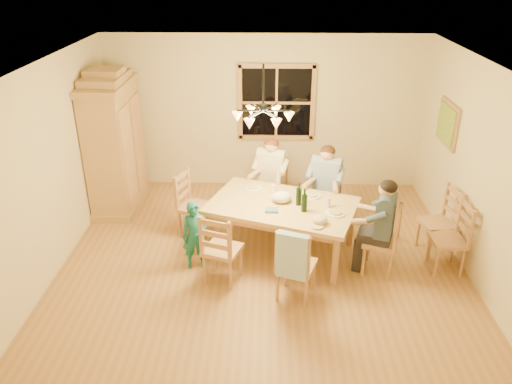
{
  "coord_description": "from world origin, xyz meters",
  "views": [
    {
      "loc": [
        0.07,
        -5.95,
        3.88
      ],
      "look_at": [
        -0.09,
        0.1,
        0.97
      ],
      "focal_mm": 35.0,
      "sensor_mm": 36.0,
      "label": 1
    }
  ],
  "objects_px": {
    "armoire": "(115,146)",
    "chair_spare_back": "(436,233)",
    "adult_woman": "(271,169)",
    "child": "(195,236)",
    "chair_near_left": "(223,260)",
    "chair_end_right": "(379,251)",
    "adult_slate_man": "(384,215)",
    "chair_far_right": "(324,209)",
    "adult_plaid_man": "(326,177)",
    "chandelier": "(263,115)",
    "wine_bottle_a": "(299,194)",
    "dining_table": "(282,210)",
    "chair_far_left": "(271,200)",
    "wine_bottle_b": "(304,200)",
    "chair_near_right": "(296,275)",
    "chair_spare_front": "(446,250)",
    "chair_end_left": "(195,216)"
  },
  "relations": [
    {
      "from": "armoire",
      "to": "adult_woman",
      "type": "relative_size",
      "value": 2.63
    },
    {
      "from": "wine_bottle_a",
      "to": "wine_bottle_b",
      "type": "height_order",
      "value": "same"
    },
    {
      "from": "dining_table",
      "to": "chair_spare_front",
      "type": "height_order",
      "value": "chair_spare_front"
    },
    {
      "from": "chair_end_left",
      "to": "adult_plaid_man",
      "type": "bearing_deg",
      "value": 117.98
    },
    {
      "from": "dining_table",
      "to": "chair_far_left",
      "type": "distance_m",
      "value": 1.11
    },
    {
      "from": "dining_table",
      "to": "chair_spare_back",
      "type": "bearing_deg",
      "value": 0.99
    },
    {
      "from": "wine_bottle_a",
      "to": "dining_table",
      "type": "bearing_deg",
      "value": 174.12
    },
    {
      "from": "child",
      "to": "wine_bottle_b",
      "type": "bearing_deg",
      "value": -1.69
    },
    {
      "from": "chair_spare_back",
      "to": "dining_table",
      "type": "bearing_deg",
      "value": 78.93
    },
    {
      "from": "chair_far_left",
      "to": "chandelier",
      "type": "bearing_deg",
      "value": 104.06
    },
    {
      "from": "chair_far_right",
      "to": "adult_plaid_man",
      "type": "relative_size",
      "value": 1.13
    },
    {
      "from": "chair_end_right",
      "to": "wine_bottle_a",
      "type": "distance_m",
      "value": 1.31
    },
    {
      "from": "chair_end_right",
      "to": "chair_spare_front",
      "type": "distance_m",
      "value": 0.89
    },
    {
      "from": "dining_table",
      "to": "chair_spare_back",
      "type": "distance_m",
      "value": 2.21
    },
    {
      "from": "dining_table",
      "to": "chair_far_right",
      "type": "height_order",
      "value": "chair_far_right"
    },
    {
      "from": "adult_plaid_man",
      "to": "armoire",
      "type": "bearing_deg",
      "value": 8.16
    },
    {
      "from": "chair_end_right",
      "to": "chair_far_right",
      "type": "bearing_deg",
      "value": 46.64
    },
    {
      "from": "chair_near_left",
      "to": "chair_spare_front",
      "type": "xyz_separation_m",
      "value": [
        2.95,
        0.31,
        0.0
      ]
    },
    {
      "from": "adult_slate_man",
      "to": "chair_far_right",
      "type": "bearing_deg",
      "value": 46.64
    },
    {
      "from": "chandelier",
      "to": "dining_table",
      "type": "height_order",
      "value": "chandelier"
    },
    {
      "from": "adult_woman",
      "to": "child",
      "type": "relative_size",
      "value": 0.9
    },
    {
      "from": "armoire",
      "to": "chair_spare_back",
      "type": "height_order",
      "value": "armoire"
    },
    {
      "from": "chandelier",
      "to": "adult_woman",
      "type": "xyz_separation_m",
      "value": [
        0.12,
        1.22,
        -1.24
      ]
    },
    {
      "from": "wine_bottle_a",
      "to": "child",
      "type": "distance_m",
      "value": 1.51
    },
    {
      "from": "chair_near_left",
      "to": "chair_end_left",
      "type": "relative_size",
      "value": 1.0
    },
    {
      "from": "chair_near_left",
      "to": "chair_end_right",
      "type": "relative_size",
      "value": 1.0
    },
    {
      "from": "dining_table",
      "to": "chair_far_left",
      "type": "bearing_deg",
      "value": 98.42
    },
    {
      "from": "chair_end_right",
      "to": "adult_plaid_man",
      "type": "height_order",
      "value": "adult_plaid_man"
    },
    {
      "from": "chandelier",
      "to": "chair_spare_back",
      "type": "relative_size",
      "value": 0.78
    },
    {
      "from": "chair_far_right",
      "to": "adult_plaid_man",
      "type": "distance_m",
      "value": 0.54
    },
    {
      "from": "dining_table",
      "to": "chair_spare_front",
      "type": "bearing_deg",
      "value": -10.49
    },
    {
      "from": "chair_near_right",
      "to": "chair_spare_back",
      "type": "xyz_separation_m",
      "value": [
        2.03,
        1.08,
        0.0
      ]
    },
    {
      "from": "adult_plaid_man",
      "to": "wine_bottle_a",
      "type": "distance_m",
      "value": 0.9
    },
    {
      "from": "child",
      "to": "chair_spare_front",
      "type": "height_order",
      "value": "chair_spare_front"
    },
    {
      "from": "chair_far_right",
      "to": "dining_table",
      "type": "bearing_deg",
      "value": 67.62
    },
    {
      "from": "chair_near_right",
      "to": "chair_near_left",
      "type": "bearing_deg",
      "value": -180.0
    },
    {
      "from": "chair_near_right",
      "to": "chair_spare_back",
      "type": "distance_m",
      "value": 2.3
    },
    {
      "from": "chair_far_left",
      "to": "wine_bottle_b",
      "type": "bearing_deg",
      "value": 128.79
    },
    {
      "from": "wine_bottle_a",
      "to": "chair_spare_front",
      "type": "height_order",
      "value": "wine_bottle_a"
    },
    {
      "from": "armoire",
      "to": "adult_slate_man",
      "type": "relative_size",
      "value": 2.63
    },
    {
      "from": "armoire",
      "to": "chair_far_left",
      "type": "xyz_separation_m",
      "value": [
        2.54,
        -0.38,
        -0.75
      ]
    },
    {
      "from": "adult_slate_man",
      "to": "chair_spare_back",
      "type": "xyz_separation_m",
      "value": [
        0.89,
        0.49,
        -0.54
      ]
    },
    {
      "from": "adult_woman",
      "to": "chandelier",
      "type": "bearing_deg",
      "value": 104.06
    },
    {
      "from": "chair_end_left",
      "to": "wine_bottle_b",
      "type": "height_order",
      "value": "wine_bottle_b"
    },
    {
      "from": "adult_slate_man",
      "to": "wine_bottle_b",
      "type": "xyz_separation_m",
      "value": [
        -1.0,
        0.24,
        0.08
      ]
    },
    {
      "from": "chair_far_left",
      "to": "chair_end_right",
      "type": "bearing_deg",
      "value": 153.43
    },
    {
      "from": "chandelier",
      "to": "wine_bottle_a",
      "type": "bearing_deg",
      "value": 17.51
    },
    {
      "from": "chair_far_left",
      "to": "wine_bottle_a",
      "type": "bearing_deg",
      "value": 128.91
    },
    {
      "from": "chandelier",
      "to": "wine_bottle_a",
      "type": "height_order",
      "value": "chandelier"
    },
    {
      "from": "dining_table",
      "to": "adult_plaid_man",
      "type": "relative_size",
      "value": 2.58
    }
  ]
}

